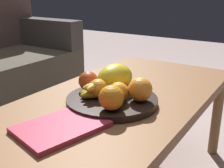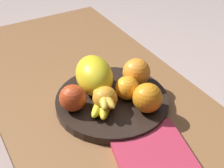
% 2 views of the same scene
% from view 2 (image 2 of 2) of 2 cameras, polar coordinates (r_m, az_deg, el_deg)
% --- Properties ---
extents(coffee_table, '(1.28, 0.59, 0.46)m').
position_cam_2_polar(coffee_table, '(1.00, -2.17, -4.72)').
color(coffee_table, brown).
rests_on(coffee_table, ground_plane).
extents(fruit_bowl, '(0.33, 0.33, 0.03)m').
position_cam_2_polar(fruit_bowl, '(0.94, 0.00, -3.07)').
color(fruit_bowl, black).
rests_on(fruit_bowl, coffee_table).
extents(melon_large_front, '(0.17, 0.14, 0.10)m').
position_cam_2_polar(melon_large_front, '(0.94, -3.16, 1.51)').
color(melon_large_front, yellow).
rests_on(melon_large_front, fruit_bowl).
extents(orange_front, '(0.07, 0.07, 0.07)m').
position_cam_2_polar(orange_front, '(0.92, 2.71, -0.70)').
color(orange_front, orange).
rests_on(orange_front, fruit_bowl).
extents(orange_left, '(0.08, 0.08, 0.08)m').
position_cam_2_polar(orange_left, '(0.87, 6.27, -2.44)').
color(orange_left, orange).
rests_on(orange_left, fruit_bowl).
extents(orange_right, '(0.08, 0.08, 0.08)m').
position_cam_2_polar(orange_right, '(0.97, 4.33, 2.08)').
color(orange_right, orange).
rests_on(orange_right, fruit_bowl).
extents(orange_back, '(0.07, 0.07, 0.07)m').
position_cam_2_polar(orange_back, '(0.88, -1.24, -2.56)').
color(orange_back, orange).
rests_on(orange_back, fruit_bowl).
extents(apple_left, '(0.07, 0.07, 0.07)m').
position_cam_2_polar(apple_left, '(0.88, -6.91, -2.46)').
color(apple_left, '#BD3F1B').
rests_on(apple_left, fruit_bowl).
extents(banana_bunch, '(0.16, 0.13, 0.06)m').
position_cam_2_polar(banana_bunch, '(0.89, -1.65, -2.22)').
color(banana_bunch, yellow).
rests_on(banana_bunch, fruit_bowl).
extents(magazine, '(0.29, 0.23, 0.02)m').
position_cam_2_polar(magazine, '(0.80, 8.04, -13.33)').
color(magazine, '#B32D45').
rests_on(magazine, coffee_table).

